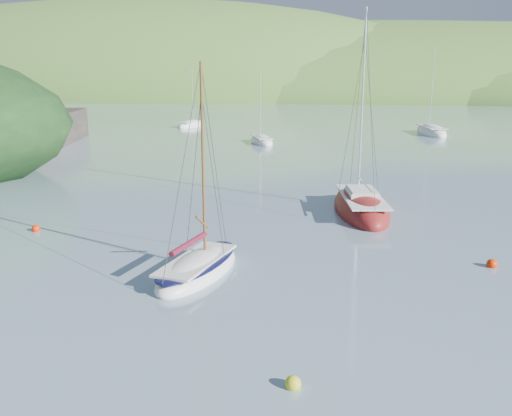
# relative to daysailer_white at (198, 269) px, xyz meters

# --- Properties ---
(ground) EXTENTS (700.00, 700.00, 0.00)m
(ground) POSITION_rel_daysailer_white_xyz_m (1.57, -5.04, -0.22)
(ground) COLOR slate
(ground) RESTS_ON ground
(shoreline_hills) EXTENTS (690.00, 135.00, 56.00)m
(shoreline_hills) POSITION_rel_daysailer_white_xyz_m (-8.09, 167.39, -0.22)
(shoreline_hills) COLOR #346627
(shoreline_hills) RESTS_ON ground
(daysailer_white) EXTENTS (3.62, 6.52, 9.48)m
(daysailer_white) POSITION_rel_daysailer_white_xyz_m (0.00, 0.00, 0.00)
(daysailer_white) COLOR white
(daysailer_white) RESTS_ON ground
(sloop_red) EXTENTS (4.12, 9.09, 12.99)m
(sloop_red) POSITION_rel_daysailer_white_xyz_m (7.39, 11.62, 0.02)
(sloop_red) COLOR maroon
(sloop_red) RESTS_ON ground
(distant_sloop_a) EXTENTS (4.13, 6.61, 8.90)m
(distant_sloop_a) POSITION_rel_daysailer_white_xyz_m (-2.50, 42.41, -0.06)
(distant_sloop_a) COLOR white
(distant_sloop_a) RESTS_ON ground
(distant_sloop_b) EXTENTS (4.10, 8.81, 12.10)m
(distant_sloop_b) POSITION_rel_daysailer_white_xyz_m (18.30, 54.08, -0.02)
(distant_sloop_b) COLOR white
(distant_sloop_b) RESTS_ON ground
(distant_sloop_c) EXTENTS (3.73, 6.63, 8.95)m
(distant_sloop_c) POSITION_rel_daysailer_white_xyz_m (-15.02, 59.18, -0.06)
(distant_sloop_c) COLOR white
(distant_sloop_c) RESTS_ON ground
(mooring_buoys) EXTENTS (23.33, 14.01, 0.48)m
(mooring_buoys) POSITION_rel_daysailer_white_xyz_m (3.27, -0.21, -0.10)
(mooring_buoys) COLOR gold
(mooring_buoys) RESTS_ON ground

